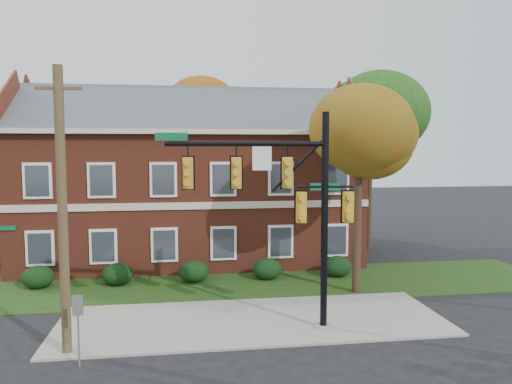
{
  "coord_description": "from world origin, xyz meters",
  "views": [
    {
      "loc": [
        -2.47,
        -16.54,
        6.32
      ],
      "look_at": [
        0.41,
        3.0,
        4.58
      ],
      "focal_mm": 35.0,
      "sensor_mm": 36.0,
      "label": 1
    }
  ],
  "objects": [
    {
      "name": "hedge_center",
      "position": [
        -2.0,
        6.7,
        0.53
      ],
      "size": [
        1.4,
        1.26,
        1.05
      ],
      "primitive_type": "ellipsoid",
      "color": "black",
      "rests_on": "ground"
    },
    {
      "name": "tree_left_rear",
      "position": [
        -11.73,
        10.84,
        6.68
      ],
      "size": [
        5.4,
        5.1,
        8.88
      ],
      "color": "black",
      "rests_on": "ground"
    },
    {
      "name": "sign_post",
      "position": [
        -5.5,
        -2.0,
        1.44
      ],
      "size": [
        0.31,
        0.06,
        2.13
      ],
      "rotation": [
        0.0,
        0.0,
        0.02
      ],
      "color": "slate",
      "rests_on": "ground"
    },
    {
      "name": "hedge_right",
      "position": [
        1.5,
        6.7,
        0.53
      ],
      "size": [
        1.4,
        1.26,
        1.05
      ],
      "primitive_type": "ellipsoid",
      "color": "black",
      "rests_on": "ground"
    },
    {
      "name": "grass_strip",
      "position": [
        0.0,
        6.0,
        0.02
      ],
      "size": [
        30.0,
        6.0,
        0.04
      ],
      "primitive_type": "cube",
      "color": "#193811",
      "rests_on": "ground"
    },
    {
      "name": "utility_pole",
      "position": [
        -6.06,
        -1.0,
        4.44
      ],
      "size": [
        1.37,
        0.31,
        8.76
      ],
      "rotation": [
        0.0,
        0.0,
        -0.07
      ],
      "color": "#473621",
      "rests_on": "ground"
    },
    {
      "name": "tree_right_rear",
      "position": [
        9.31,
        12.81,
        8.12
      ],
      "size": [
        6.3,
        5.95,
        10.62
      ],
      "color": "black",
      "rests_on": "ground"
    },
    {
      "name": "tree_near_right",
      "position": [
        5.22,
        3.87,
        6.67
      ],
      "size": [
        4.5,
        4.25,
        8.58
      ],
      "color": "black",
      "rests_on": "ground"
    },
    {
      "name": "hedge_left",
      "position": [
        -5.5,
        6.7,
        0.53
      ],
      "size": [
        1.4,
        1.26,
        1.05
      ],
      "primitive_type": "ellipsoid",
      "color": "black",
      "rests_on": "ground"
    },
    {
      "name": "apartment_building",
      "position": [
        -2.0,
        11.95,
        4.99
      ],
      "size": [
        18.8,
        8.8,
        9.74
      ],
      "color": "maroon",
      "rests_on": "ground"
    },
    {
      "name": "hedge_far_left",
      "position": [
        -9.0,
        6.7,
        0.53
      ],
      "size": [
        1.4,
        1.26,
        1.05
      ],
      "primitive_type": "ellipsoid",
      "color": "black",
      "rests_on": "ground"
    },
    {
      "name": "traffic_signal",
      "position": [
        0.97,
        -0.03,
        4.68
      ],
      "size": [
        6.75,
        0.88,
        7.54
      ],
      "rotation": [
        0.0,
        0.0,
        -0.08
      ],
      "color": "gray",
      "rests_on": "ground"
    },
    {
      "name": "ground",
      "position": [
        0.0,
        0.0,
        0.0
      ],
      "size": [
        120.0,
        120.0,
        0.0
      ],
      "primitive_type": "plane",
      "color": "black",
      "rests_on": "ground"
    },
    {
      "name": "sidewalk",
      "position": [
        0.0,
        1.0,
        0.04
      ],
      "size": [
        14.0,
        5.0,
        0.08
      ],
      "primitive_type": "cube",
      "color": "gray",
      "rests_on": "ground"
    },
    {
      "name": "tree_far_rear",
      "position": [
        -0.66,
        19.79,
        8.84
      ],
      "size": [
        6.84,
        6.46,
        11.52
      ],
      "color": "black",
      "rests_on": "ground"
    },
    {
      "name": "hedge_far_right",
      "position": [
        5.0,
        6.7,
        0.53
      ],
      "size": [
        1.4,
        1.26,
        1.05
      ],
      "primitive_type": "ellipsoid",
      "color": "black",
      "rests_on": "ground"
    }
  ]
}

